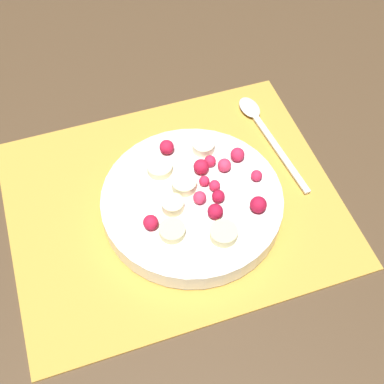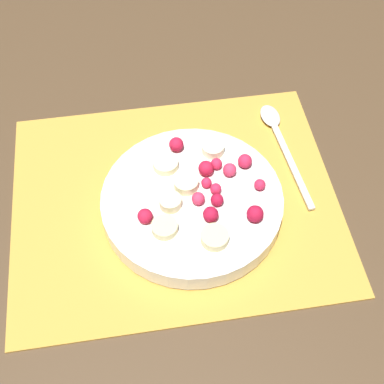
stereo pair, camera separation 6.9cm
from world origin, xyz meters
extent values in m
plane|color=#4C3823|center=(0.00, 0.00, 0.00)|extent=(3.00, 3.00, 0.00)
cube|color=gold|center=(0.00, 0.00, 0.00)|extent=(0.44, 0.36, 0.01)
cylinder|color=white|center=(0.02, -0.02, 0.02)|extent=(0.24, 0.24, 0.03)
torus|color=white|center=(0.02, -0.02, 0.03)|extent=(0.24, 0.24, 0.01)
cylinder|color=white|center=(0.02, -0.02, 0.04)|extent=(0.22, 0.22, 0.00)
cylinder|color=beige|center=(-0.01, 0.03, 0.04)|extent=(0.05, 0.05, 0.01)
cylinder|color=beige|center=(-0.02, -0.07, 0.04)|extent=(0.04, 0.04, 0.01)
cylinder|color=beige|center=(0.04, -0.09, 0.04)|extent=(0.04, 0.04, 0.01)
cylinder|color=beige|center=(0.01, -0.01, 0.04)|extent=(0.05, 0.05, 0.01)
cylinder|color=beige|center=(-0.01, -0.03, 0.04)|extent=(0.04, 0.04, 0.01)
cylinder|color=#F4EAB7|center=(0.06, 0.05, 0.04)|extent=(0.04, 0.04, 0.01)
sphere|color=#D12347|center=(0.10, 0.02, 0.05)|extent=(0.02, 0.02, 0.02)
sphere|color=#D12347|center=(0.11, -0.02, 0.05)|extent=(0.02, 0.02, 0.02)
sphere|color=red|center=(-0.04, -0.05, 0.05)|extent=(0.02, 0.02, 0.02)
sphere|color=#B21433|center=(0.09, -0.07, 0.05)|extent=(0.02, 0.02, 0.02)
sphere|color=#B21433|center=(0.04, -0.06, 0.05)|extent=(0.02, 0.02, 0.02)
sphere|color=#D12347|center=(0.06, 0.02, 0.05)|extent=(0.02, 0.02, 0.02)
sphere|color=red|center=(0.01, 0.06, 0.05)|extent=(0.02, 0.02, 0.02)
sphere|color=#D12347|center=(0.05, -0.02, 0.04)|extent=(0.01, 0.01, 0.01)
sphere|color=#DB3356|center=(0.03, -0.03, 0.05)|extent=(0.02, 0.02, 0.02)
sphere|color=#B21433|center=(0.05, -0.04, 0.05)|extent=(0.02, 0.02, 0.02)
sphere|color=#DB3356|center=(0.08, 0.01, 0.05)|extent=(0.02, 0.02, 0.02)
sphere|color=#D12347|center=(0.04, -0.01, 0.04)|extent=(0.01, 0.01, 0.01)
sphere|color=red|center=(0.04, 0.01, 0.05)|extent=(0.02, 0.02, 0.02)
cube|color=silver|center=(0.17, 0.03, 0.01)|extent=(0.02, 0.16, 0.00)
ellipsoid|color=silver|center=(0.16, 0.13, 0.01)|extent=(0.03, 0.05, 0.01)
camera|label=1|loc=(-0.11, -0.40, 0.60)|focal=50.00mm
camera|label=2|loc=(-0.04, -0.42, 0.60)|focal=50.00mm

